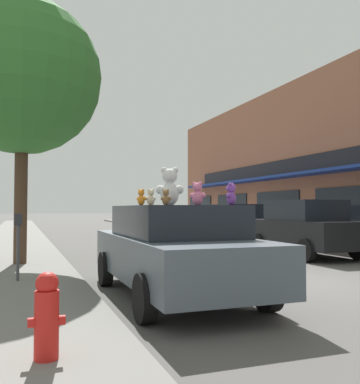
# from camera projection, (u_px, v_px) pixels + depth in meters

# --- Properties ---
(ground_plane) EXTENTS (260.00, 260.00, 0.00)m
(ground_plane) POSITION_uv_depth(u_px,v_px,m) (298.00, 282.00, 8.77)
(ground_plane) COLOR #514F4C
(sidewalk_near) EXTENTS (2.76, 90.00, 0.15)m
(sidewalk_near) POSITION_uv_depth(u_px,v_px,m) (6.00, 299.00, 6.83)
(sidewalk_near) COLOR slate
(sidewalk_near) RESTS_ON ground_plane
(plush_art_car) EXTENTS (2.09, 4.77, 1.57)m
(plush_art_car) POSITION_uv_depth(u_px,v_px,m) (175.00, 248.00, 7.36)
(plush_art_car) COLOR #4C5660
(plush_art_car) RESTS_ON ground_plane
(teddy_bear_giant) EXTENTS (0.54, 0.38, 0.71)m
(teddy_bear_giant) POSITION_uv_depth(u_px,v_px,m) (170.00, 187.00, 7.82)
(teddy_bear_giant) COLOR white
(teddy_bear_giant) RESTS_ON plush_art_car
(teddy_bear_purple) EXTENTS (0.25, 0.25, 0.37)m
(teddy_bear_purple) POSITION_uv_depth(u_px,v_px,m) (231.00, 194.00, 6.89)
(teddy_bear_purple) COLOR purple
(teddy_bear_purple) RESTS_ON plush_art_car
(teddy_bear_pink) EXTENTS (0.26, 0.26, 0.38)m
(teddy_bear_pink) POSITION_uv_depth(u_px,v_px,m) (198.00, 194.00, 6.89)
(teddy_bear_pink) COLOR pink
(teddy_bear_pink) RESTS_ON plush_art_car
(teddy_bear_brown) EXTENTS (0.17, 0.16, 0.24)m
(teddy_bear_brown) POSITION_uv_depth(u_px,v_px,m) (166.00, 197.00, 6.44)
(teddy_bear_brown) COLOR olive
(teddy_bear_brown) RESTS_ON plush_art_car
(teddy_bear_orange) EXTENTS (0.17, 0.19, 0.26)m
(teddy_bear_orange) POSITION_uv_depth(u_px,v_px,m) (141.00, 198.00, 6.85)
(teddy_bear_orange) COLOR orange
(teddy_bear_orange) RESTS_ON plush_art_car
(teddy_bear_cream) EXTENTS (0.21, 0.14, 0.28)m
(teddy_bear_cream) POSITION_uv_depth(u_px,v_px,m) (151.00, 198.00, 7.25)
(teddy_bear_cream) COLOR beige
(teddy_bear_cream) RESTS_ON plush_art_car
(parked_car_far_center) EXTENTS (2.03, 4.12, 1.78)m
(parked_car_far_center) POSITION_uv_depth(u_px,v_px,m) (305.00, 228.00, 13.56)
(parked_car_far_center) COLOR black
(parked_car_far_center) RESTS_ON ground_plane
(parked_car_far_right) EXTENTS (2.04, 4.02, 1.69)m
(parked_car_far_right) POSITION_uv_depth(u_px,v_px,m) (235.00, 223.00, 17.99)
(parked_car_far_right) COLOR #B7B7BC
(parked_car_far_right) RESTS_ON ground_plane
(street_tree) EXTENTS (3.96, 3.96, 6.71)m
(street_tree) POSITION_uv_depth(u_px,v_px,m) (23.00, 77.00, 10.84)
(street_tree) COLOR #473323
(street_tree) RESTS_ON sidewalk_near
(fire_hydrant) EXTENTS (0.33, 0.22, 0.79)m
(fire_hydrant) POSITION_uv_depth(u_px,v_px,m) (47.00, 315.00, 3.90)
(fire_hydrant) COLOR red
(fire_hydrant) RESTS_ON sidewalk_near
(parking_meter) EXTENTS (0.14, 0.10, 1.27)m
(parking_meter) POSITION_uv_depth(u_px,v_px,m) (18.00, 238.00, 8.13)
(parking_meter) COLOR #4C4C51
(parking_meter) RESTS_ON sidewalk_near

